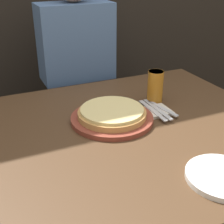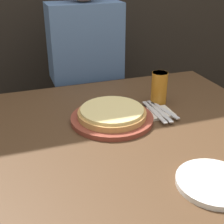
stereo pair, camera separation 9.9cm
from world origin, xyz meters
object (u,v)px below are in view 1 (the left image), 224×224
Objects in this scene: spoon at (162,108)px; beer_glass at (155,86)px; diner_person at (78,91)px; pizza_on_board at (112,115)px; fork at (153,110)px; dinner_plate at (222,177)px; dinner_knife at (157,109)px.

beer_glass is at bearing 79.59° from spoon.
diner_person is at bearing 107.22° from spoon.
spoon is at bearing -100.41° from beer_glass.
pizza_on_board is 0.19m from fork.
fork and spoon have the same top height.
pizza_on_board is at bearing 107.31° from dinner_plate.
beer_glass is at bearing 66.28° from dinner_knife.
spoon is 0.65m from diner_person.
pizza_on_board is 0.28m from beer_glass.
spoon is at bearing 79.67° from dinner_plate.
beer_glass is 0.59m from diner_person.
dinner_plate is at bearing -72.69° from pizza_on_board.
pizza_on_board is 1.56× the size of fork.
dinner_knife is 1.17× the size of spoon.
dinner_plate is 1.02× the size of fork.
dinner_plate is at bearing -100.33° from spoon.
beer_glass is 0.14m from fork.
dinner_plate reaches higher than fork.
diner_person reaches higher than spoon.
spoon is (0.24, -0.01, -0.01)m from pizza_on_board.
pizza_on_board is 0.24m from spoon.
beer_glass is (0.26, 0.09, 0.06)m from pizza_on_board.
spoon is (-0.02, -0.10, -0.07)m from beer_glass.
dinner_plate is 1.02× the size of dinner_knife.
dinner_knife is (0.02, 0.00, 0.00)m from fork.
pizza_on_board is at bearing 178.05° from spoon.
dinner_knife and spoon have the same top height.
pizza_on_board reaches higher than dinner_plate.
diner_person is at bearing 111.98° from beer_glass.
diner_person is at bearing 95.38° from dinner_plate.
beer_glass is 0.12× the size of diner_person.
pizza_on_board is at bearing 177.53° from fork.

